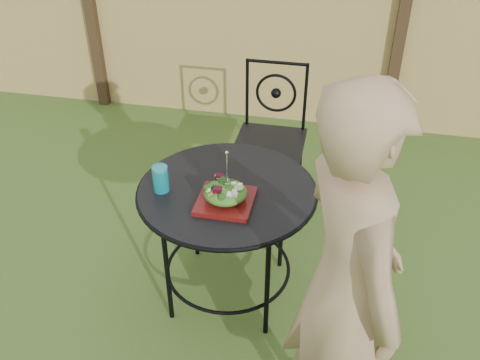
{
  "coord_description": "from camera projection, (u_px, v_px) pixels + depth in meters",
  "views": [
    {
      "loc": [
        0.9,
        -2.11,
        2.3
      ],
      "look_at": [
        0.45,
        0.08,
        0.75
      ],
      "focal_mm": 40.0,
      "sensor_mm": 36.0,
      "label": 1
    }
  ],
  "objects": [
    {
      "name": "ground",
      "position": [
        163.0,
        283.0,
        3.16
      ],
      "size": [
        60.0,
        60.0,
        0.0
      ],
      "primitive_type": "plane",
      "color": "#254817",
      "rests_on": "ground"
    },
    {
      "name": "fence",
      "position": [
        239.0,
        11.0,
        4.39
      ],
      "size": [
        8.0,
        0.12,
        1.9
      ],
      "color": "tan",
      "rests_on": "ground"
    },
    {
      "name": "patio_table",
      "position": [
        227.0,
        210.0,
        2.78
      ],
      "size": [
        0.92,
        0.92,
        0.72
      ],
      "color": "black",
      "rests_on": "ground"
    },
    {
      "name": "patio_chair",
      "position": [
        271.0,
        132.0,
        3.63
      ],
      "size": [
        0.46,
        0.46,
        0.95
      ],
      "color": "black",
      "rests_on": "ground"
    },
    {
      "name": "diner",
      "position": [
        346.0,
        287.0,
        1.98
      ],
      "size": [
        0.64,
        0.73,
        1.69
      ],
      "primitive_type": "imported",
      "rotation": [
        0.0,
        0.0,
        2.05
      ],
      "color": "#A07F5B",
      "rests_on": "ground"
    },
    {
      "name": "salad_plate",
      "position": [
        226.0,
        201.0,
        2.6
      ],
      "size": [
        0.27,
        0.27,
        0.02
      ],
      "primitive_type": "cube",
      "color": "#510B0C",
      "rests_on": "patio_table"
    },
    {
      "name": "salad",
      "position": [
        225.0,
        192.0,
        2.57
      ],
      "size": [
        0.21,
        0.21,
        0.08
      ],
      "primitive_type": "ellipsoid",
      "color": "#235614",
      "rests_on": "salad_plate"
    },
    {
      "name": "fork",
      "position": [
        227.0,
        170.0,
        2.49
      ],
      "size": [
        0.01,
        0.01,
        0.18
      ],
      "primitive_type": "cylinder",
      "color": "silver",
      "rests_on": "salad"
    },
    {
      "name": "drinking_glass",
      "position": [
        161.0,
        179.0,
        2.65
      ],
      "size": [
        0.08,
        0.08,
        0.14
      ],
      "primitive_type": "cylinder",
      "color": "#0C8593",
      "rests_on": "patio_table"
    }
  ]
}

